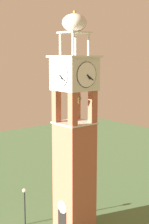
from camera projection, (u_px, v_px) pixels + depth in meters
clock_tower at (74, 144)px, 28.29m from camera, size 3.29×3.29×18.68m
lamp_post at (25, 199)px, 30.15m from camera, size 0.36×0.36×3.44m
shrub_left_of_tower at (66, 214)px, 31.60m from camera, size 0.70×0.70×0.97m
shrub_behind_bench at (62, 215)px, 31.54m from camera, size 0.88×0.88×0.69m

